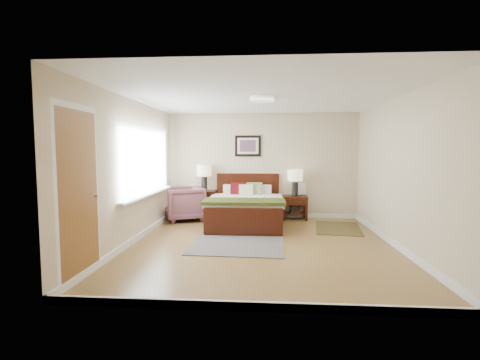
{
  "coord_description": "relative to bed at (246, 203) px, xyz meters",
  "views": [
    {
      "loc": [
        0.05,
        -5.84,
        1.61
      ],
      "look_at": [
        -0.42,
        0.73,
        1.05
      ],
      "focal_mm": 26.0,
      "sensor_mm": 36.0,
      "label": 1
    }
  ],
  "objects": [
    {
      "name": "ceiling",
      "position": [
        0.35,
        -1.55,
        2.02
      ],
      "size": [
        4.5,
        5.0,
        0.02
      ],
      "primitive_type": "cube",
      "color": "white",
      "rests_on": "back_wall"
    },
    {
      "name": "lamp_left",
      "position": [
        -1.03,
        0.72,
        0.61
      ],
      "size": [
        0.35,
        0.35,
        0.61
      ],
      "color": "black",
      "rests_on": "nightstand_left"
    },
    {
      "name": "lamp_right",
      "position": [
        1.11,
        0.72,
        0.5
      ],
      "size": [
        0.35,
        0.35,
        0.61
      ],
      "color": "black",
      "rests_on": "nightstand_right"
    },
    {
      "name": "back_wall",
      "position": [
        0.35,
        0.95,
        0.77
      ],
      "size": [
        4.5,
        0.04,
        2.5
      ],
      "primitive_type": "cube",
      "color": "#C4B08E",
      "rests_on": "ground"
    },
    {
      "name": "right_wall",
      "position": [
        2.6,
        -1.55,
        0.77
      ],
      "size": [
        0.04,
        5.0,
        2.5
      ],
      "primitive_type": "cube",
      "color": "#C4B08E",
      "rests_on": "ground"
    },
    {
      "name": "nightstand_left",
      "position": [
        -1.03,
        0.7,
        0.05
      ],
      "size": [
        0.55,
        0.5,
        0.66
      ],
      "color": "#381508",
      "rests_on": "ground"
    },
    {
      "name": "floor",
      "position": [
        0.35,
        -1.55,
        -0.48
      ],
      "size": [
        5.0,
        5.0,
        0.0
      ],
      "primitive_type": "plane",
      "color": "olive",
      "rests_on": "ground"
    },
    {
      "name": "window",
      "position": [
        -1.85,
        -0.85,
        0.89
      ],
      "size": [
        0.11,
        2.72,
        1.32
      ],
      "color": "silver",
      "rests_on": "left_wall"
    },
    {
      "name": "armchair",
      "position": [
        -1.45,
        0.45,
        -0.09
      ],
      "size": [
        1.11,
        1.1,
        0.78
      ],
      "primitive_type": "imported",
      "rotation": [
        0.0,
        0.0,
        -1.17
      ],
      "color": "brown",
      "rests_on": "ground"
    },
    {
      "name": "nightstand_right",
      "position": [
        1.11,
        0.71,
        -0.14
      ],
      "size": [
        0.56,
        0.42,
        0.56
      ],
      "color": "#381508",
      "rests_on": "ground"
    },
    {
      "name": "left_wall",
      "position": [
        -1.9,
        -1.55,
        0.77
      ],
      "size": [
        0.04,
        5.0,
        2.5
      ],
      "primitive_type": "cube",
      "color": "#C4B08E",
      "rests_on": "ground"
    },
    {
      "name": "front_wall",
      "position": [
        0.35,
        -4.05,
        0.77
      ],
      "size": [
        4.5,
        0.04,
        2.5
      ],
      "primitive_type": "cube",
      "color": "#C4B08E",
      "rests_on": "ground"
    },
    {
      "name": "rug_persian",
      "position": [
        -0.04,
        -1.18,
        -0.48
      ],
      "size": [
        1.65,
        2.27,
        0.01
      ],
      "primitive_type": "cube",
      "rotation": [
        0.0,
        0.0,
        -0.04
      ],
      "color": "#0D2141",
      "rests_on": "ground"
    },
    {
      "name": "ceil_fixture",
      "position": [
        0.35,
        -1.55,
        1.98
      ],
      "size": [
        0.44,
        0.44,
        0.08
      ],
      "color": "white",
      "rests_on": "ceiling"
    },
    {
      "name": "door",
      "position": [
        -1.88,
        -3.3,
        0.59
      ],
      "size": [
        0.06,
        1.0,
        2.18
      ],
      "color": "silver",
      "rests_on": "ground"
    },
    {
      "name": "rug_navy",
      "position": [
        1.93,
        -0.16,
        -0.48
      ],
      "size": [
        1.06,
        1.44,
        0.01
      ],
      "primitive_type": "cube",
      "rotation": [
        0.0,
        0.0,
        -0.14
      ],
      "color": "black",
      "rests_on": "ground"
    },
    {
      "name": "wall_art",
      "position": [
        0.0,
        0.92,
        1.24
      ],
      "size": [
        0.62,
        0.05,
        0.5
      ],
      "color": "black",
      "rests_on": "back_wall"
    },
    {
      "name": "bed",
      "position": [
        0.0,
        0.0,
        0.0
      ],
      "size": [
        1.61,
        1.94,
        1.04
      ],
      "color": "#381508",
      "rests_on": "ground"
    }
  ]
}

